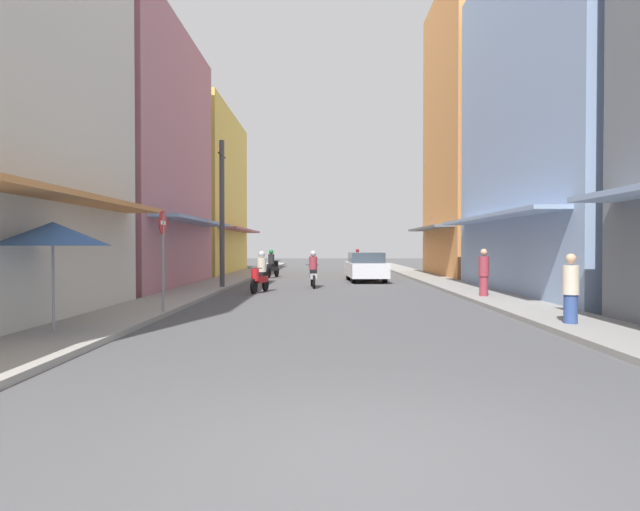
{
  "coord_description": "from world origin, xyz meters",
  "views": [
    {
      "loc": [
        -0.32,
        -4.28,
        1.76
      ],
      "look_at": [
        -0.57,
        20.63,
        1.32
      ],
      "focal_mm": 29.4,
      "sensor_mm": 36.0,
      "label": 1
    }
  ],
  "objects": [
    {
      "name": "motorbike_red",
      "position": [
        -2.79,
        15.56,
        0.7
      ],
      "size": [
        0.65,
        1.78,
        1.58
      ],
      "color": "black",
      "rests_on": "ground"
    },
    {
      "name": "street_sign_no_entry",
      "position": [
        -4.41,
        8.86,
        1.72
      ],
      "size": [
        0.07,
        0.6,
        2.65
      ],
      "color": "gray",
      "rests_on": "ground"
    },
    {
      "name": "sidewalk_left",
      "position": [
        -5.23,
        19.76,
        0.06
      ],
      "size": [
        1.94,
        55.52,
        0.12
      ],
      "primitive_type": "cube",
      "color": "#9E9991",
      "rests_on": "ground"
    },
    {
      "name": "building_right_mid",
      "position": [
        9.2,
        14.92,
        6.58
      ],
      "size": [
        7.05,
        11.98,
        13.18
      ],
      "color": "#8CA5CC",
      "rests_on": "ground"
    },
    {
      "name": "building_left_mid",
      "position": [
        -9.2,
        17.61,
        5.45
      ],
      "size": [
        7.05,
        10.37,
        10.9
      ],
      "color": "#B7727F",
      "rests_on": "ground"
    },
    {
      "name": "motorbike_white",
      "position": [
        2.02,
        33.02,
        0.7
      ],
      "size": [
        0.72,
        1.75,
        1.58
      ],
      "color": "black",
      "rests_on": "ground"
    },
    {
      "name": "parked_car",
      "position": [
        1.7,
        21.8,
        0.74
      ],
      "size": [
        1.97,
        4.19,
        1.45
      ],
      "color": "silver",
      "rests_on": "ground"
    },
    {
      "name": "ground_plane",
      "position": [
        0.0,
        19.76,
        0.0
      ],
      "size": [
        104.55,
        104.55,
        0.0
      ],
      "primitive_type": "plane",
      "color": "#4C4C4F"
    },
    {
      "name": "motorbike_black",
      "position": [
        -3.28,
        25.0,
        0.7
      ],
      "size": [
        0.69,
        1.76,
        1.58
      ],
      "color": "black",
      "rests_on": "ground"
    },
    {
      "name": "building_right_far",
      "position": [
        9.2,
        26.19,
        8.28
      ],
      "size": [
        7.05,
        9.23,
        16.57
      ],
      "color": "#D88C4C",
      "rests_on": "ground"
    },
    {
      "name": "pedestrian_crossing",
      "position": [
        4.9,
        12.98,
        0.84
      ],
      "size": [
        0.34,
        0.34,
        1.67
      ],
      "color": "#99333F",
      "rests_on": "ground"
    },
    {
      "name": "vendor_umbrella",
      "position": [
        -5.47,
        5.57,
        1.99
      ],
      "size": [
        2.08,
        2.08,
        2.22
      ],
      "color": "#99999E",
      "rests_on": "ground"
    },
    {
      "name": "pedestrian_far",
      "position": [
        4.89,
        6.86,
        0.8
      ],
      "size": [
        0.34,
        0.34,
        1.6
      ],
      "color": "#334C8C",
      "rests_on": "ground"
    },
    {
      "name": "motorbike_silver",
      "position": [
        -0.84,
        17.99,
        0.7
      ],
      "size": [
        0.55,
        1.81,
        1.58
      ],
      "color": "black",
      "rests_on": "ground"
    },
    {
      "name": "utility_pole",
      "position": [
        -4.51,
        16.92,
        3.1
      ],
      "size": [
        0.2,
        1.2,
        6.04
      ],
      "color": "#4C4C4F",
      "rests_on": "ground"
    },
    {
      "name": "sidewalk_right",
      "position": [
        5.23,
        19.76,
        0.06
      ],
      "size": [
        1.94,
        55.52,
        0.12
      ],
      "primitive_type": "cube",
      "color": "gray",
      "rests_on": "ground"
    },
    {
      "name": "building_left_far",
      "position": [
        -9.2,
        29.32,
        5.11
      ],
      "size": [
        7.05,
        11.37,
        10.24
      ],
      "color": "#EFD159",
      "rests_on": "ground"
    }
  ]
}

